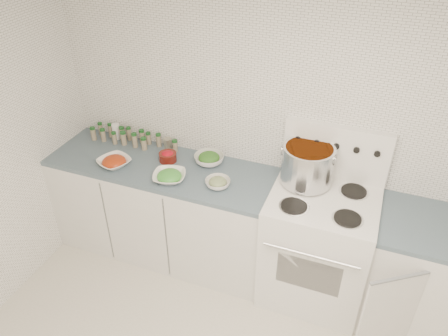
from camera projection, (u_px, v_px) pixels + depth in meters
room_walls at (187, 216)px, 1.94m from camera, size 3.54×3.04×2.52m
counter_left at (165, 209)px, 3.72m from camera, size 1.85×0.62×0.90m
stove at (317, 244)px, 3.30m from camera, size 0.76×0.70×1.36m
counter_right at (432, 278)px, 3.08m from camera, size 0.89×0.86×0.90m
stock_pot at (308, 163)px, 3.13m from camera, size 0.40×0.37×0.29m
bowl_tomato at (114, 162)px, 3.45m from camera, size 0.32×0.32×0.08m
bowl_snowpea at (169, 176)px, 3.28m from camera, size 0.30×0.30×0.08m
bowl_broccoli at (209, 159)px, 3.47m from camera, size 0.30×0.30×0.10m
bowl_zucchini at (218, 183)px, 3.21m from camera, size 0.23×0.23×0.07m
bowl_pepper at (168, 156)px, 3.50m from camera, size 0.14×0.14×0.09m
salt_canister at (116, 131)px, 3.79m from camera, size 0.07×0.07×0.14m
tin_can at (168, 143)px, 3.67m from camera, size 0.07×0.07×0.09m
spice_cluster at (129, 137)px, 3.73m from camera, size 0.79×0.16×0.13m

